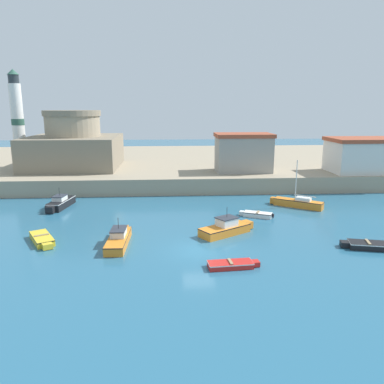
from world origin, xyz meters
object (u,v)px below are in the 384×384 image
at_px(motorboat_black_7, 60,203).
at_px(fortress, 74,147).
at_px(lighthouse, 18,120).
at_px(dinghy_yellow_1, 42,239).
at_px(motorboat_orange_0, 119,239).
at_px(harbor_shed_mid_row, 362,155).
at_px(motorboat_orange_4, 226,228).
at_px(sailboat_orange_6, 298,203).
at_px(dinghy_black_5, 366,245).
at_px(harbor_shed_near_wharf, 243,152).
at_px(dinghy_white_3, 257,214).
at_px(dinghy_red_2, 232,264).

xyz_separation_m(motorboat_black_7, fortress, (-1.84, 15.17, 4.58)).
bearing_deg(lighthouse, fortress, -6.40).
bearing_deg(fortress, dinghy_yellow_1, -82.69).
xyz_separation_m(motorboat_orange_0, harbor_shed_mid_row, (30.33, 20.21, 3.95)).
relative_size(motorboat_orange_4, lighthouse, 0.38).
height_order(sailboat_orange_6, motorboat_black_7, sailboat_orange_6).
xyz_separation_m(sailboat_orange_6, motorboat_black_7, (-26.08, 1.44, 0.04)).
relative_size(sailboat_orange_6, motorboat_black_7, 1.00).
xyz_separation_m(dinghy_black_5, sailboat_orange_6, (-1.17, 12.43, 0.22)).
bearing_deg(harbor_shed_near_wharf, motorboat_orange_4, -104.98).
xyz_separation_m(motorboat_orange_0, lighthouse, (-17.67, 27.83, 8.38)).
distance_m(dinghy_yellow_1, sailboat_orange_6, 26.32).
bearing_deg(harbor_shed_near_wharf, fortress, 168.01).
bearing_deg(motorboat_orange_4, dinghy_yellow_1, -176.00).
distance_m(sailboat_orange_6, harbor_shed_near_wharf, 12.87).
bearing_deg(dinghy_yellow_1, harbor_shed_mid_row, 27.79).
bearing_deg(dinghy_white_3, dinghy_red_2, -110.94).
xyz_separation_m(sailboat_orange_6, harbor_shed_mid_row, (12.09, 9.89, 3.94)).
bearing_deg(motorboat_black_7, fortress, 96.90).
relative_size(motorboat_orange_0, harbor_shed_near_wharf, 0.75).
bearing_deg(motorboat_orange_0, sailboat_orange_6, 29.51).
bearing_deg(motorboat_orange_4, dinghy_red_2, -95.53).
bearing_deg(dinghy_yellow_1, fortress, 97.31).
relative_size(dinghy_red_2, harbor_shed_near_wharf, 0.48).
distance_m(fortress, lighthouse, 8.89).
xyz_separation_m(motorboat_orange_4, harbor_shed_mid_row, (21.32, 18.24, 3.90)).
distance_m(dinghy_red_2, sailboat_orange_6, 18.24).
bearing_deg(dinghy_red_2, harbor_shed_near_wharf, 77.41).
relative_size(dinghy_white_3, fortress, 0.26).
bearing_deg(harbor_shed_near_wharf, dinghy_red_2, -102.59).
height_order(motorboat_orange_4, sailboat_orange_6, sailboat_orange_6).
height_order(dinghy_red_2, fortress, fortress).
xyz_separation_m(fortress, lighthouse, (-8.00, 0.90, 3.76)).
xyz_separation_m(dinghy_red_2, dinghy_black_5, (11.07, 2.88, 0.05)).
xyz_separation_m(dinghy_yellow_1, dinghy_red_2, (14.67, -5.88, -0.06)).
relative_size(dinghy_yellow_1, sailboat_orange_6, 0.77).
bearing_deg(motorboat_orange_0, harbor_shed_near_wharf, 56.72).
bearing_deg(motorboat_orange_4, fortress, 126.81).
distance_m(dinghy_black_5, motorboat_black_7, 30.58).
height_order(dinghy_red_2, sailboat_orange_6, sailboat_orange_6).
height_order(dinghy_black_5, fortress, fortress).
relative_size(dinghy_red_2, fortress, 0.29).
distance_m(dinghy_white_3, dinghy_black_5, 11.11).
bearing_deg(motorboat_orange_4, sailboat_orange_6, 42.17).
bearing_deg(dinghy_black_5, lighthouse, 141.08).
bearing_deg(lighthouse, dinghy_red_2, -51.61).
bearing_deg(fortress, sailboat_orange_6, -30.76).
bearing_deg(dinghy_yellow_1, motorboat_black_7, 97.88).
distance_m(dinghy_white_3, fortress, 30.57).
height_order(dinghy_black_5, lighthouse, lighthouse).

